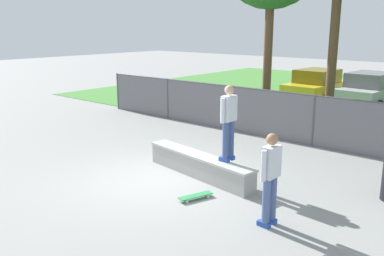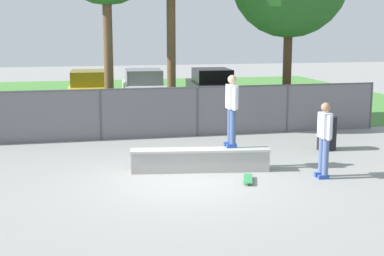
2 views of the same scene
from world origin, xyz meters
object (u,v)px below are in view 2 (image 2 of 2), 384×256
Objects in this scene: concrete_ledge at (200,160)px; skateboarder at (232,107)px; car_yellow at (90,89)px; bystander at (324,136)px; trash_bin at (327,133)px; car_silver at (143,87)px; skateboard at (248,179)px; car_black at (212,86)px.

skateboarder is (0.83, 0.08, 1.29)m from concrete_ledge.
car_yellow is 14.09m from bystander.
car_yellow reaches higher than trash_bin.
skateboard is at bearing -87.02° from car_silver.
car_yellow is 1.00× the size of car_black.
car_silver is at bearing 4.87° from car_yellow.
trash_bin is (0.86, -10.27, -0.34)m from car_black.
trash_bin is (6.48, -10.33, -0.34)m from car_yellow.
skateboard is 0.45× the size of bystander.
car_black reaches higher than trash_bin.
bystander is (1.91, -1.30, -0.57)m from skateboarder.
skateboard is 4.37m from trash_bin.
concrete_ledge is at bearing -105.77° from car_black.
car_black is at bearing 77.91° from skateboarder.
concrete_ledge is 1.48m from skateboard.
bystander is (-0.62, -13.10, 0.17)m from car_black.
car_silver is at bearing 89.17° from concrete_ledge.
car_silver is 11.29m from trash_bin.
trash_bin is at bearing 39.84° from skateboard.
car_black is 13.12m from bystander.
skateboarder reaches higher than car_yellow.
bystander reaches higher than trash_bin.
bystander is 1.83× the size of trash_bin.
trash_bin is at bearing -57.93° from car_yellow.
car_silver reaches higher than concrete_ledge.
car_black is (2.48, 13.06, 0.77)m from skateboard.
skateboarder is 2.21× the size of skateboard.
car_yellow reaches higher than skateboard.
skateboard is at bearing -53.62° from concrete_ledge.
skateboard is at bearing 178.53° from bystander.
concrete_ledge is 0.82× the size of car_silver.
car_yellow is at bearing 110.79° from bystander.
car_silver is 4.32× the size of trash_bin.
trash_bin is at bearing -69.06° from car_silver.
skateboarder is 2.38m from bystander.
skateboard is 2.09m from bystander.
skateboarder is 3.87m from trash_bin.
concrete_ledge is 3.54× the size of trash_bin.
bystander is (5.00, -13.17, 0.17)m from car_yellow.
skateboard is at bearing -88.03° from skateboarder.
car_yellow is 5.62m from car_black.
skateboarder is 1.00× the size of bystander.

